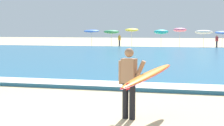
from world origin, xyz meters
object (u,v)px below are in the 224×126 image
beach_umbrella_1 (111,32)px  surfer_with_board (139,78)px  beach_umbrella_4 (180,30)px  beach_umbrella_5 (204,32)px  beach_umbrella_6 (223,33)px  beach_umbrella_0 (92,31)px  beachgoer_near_row_mid (217,41)px  beach_umbrella_2 (132,30)px  beach_umbrella_3 (161,32)px  beachgoer_near_row_left (119,40)px

beach_umbrella_1 → surfer_with_board: bearing=-75.8°
beach_umbrella_1 → beach_umbrella_4: (9.00, 0.32, 0.26)m
surfer_with_board → beach_umbrella_5: bearing=84.9°
surfer_with_board → beach_umbrella_1: beach_umbrella_1 is taller
beach_umbrella_6 → beach_umbrella_0: bearing=-175.3°
beachgoer_near_row_mid → surfer_with_board: bearing=-97.9°
beach_umbrella_2 → beach_umbrella_4: bearing=9.6°
surfer_with_board → beach_umbrella_0: bearing=108.4°
beach_umbrella_3 → beach_umbrella_6: (7.57, 1.02, -0.10)m
beach_umbrella_0 → beachgoer_near_row_left: 4.14m
beach_umbrella_3 → beach_umbrella_4: bearing=24.4°
beach_umbrella_1 → beachgoer_near_row_mid: (13.34, -2.81, -1.05)m
beach_umbrella_5 → beachgoer_near_row_left: (-10.42, 0.05, -1.04)m
beach_umbrella_2 → beachgoer_near_row_left: size_ratio=1.51×
beach_umbrella_2 → beach_umbrella_3: beach_umbrella_2 is taller
beach_umbrella_1 → beachgoer_near_row_left: bearing=-49.6°
beach_umbrella_0 → beachgoer_near_row_mid: beach_umbrella_0 is taller
beach_umbrella_2 → beach_umbrella_1: bearing=166.2°
beach_umbrella_2 → beach_umbrella_4: beach_umbrella_4 is taller
beach_umbrella_5 → beachgoer_near_row_mid: size_ratio=1.40×
beach_umbrella_1 → beachgoer_near_row_mid: size_ratio=1.36×
beach_umbrella_3 → beachgoer_near_row_mid: size_ratio=1.39×
beach_umbrella_0 → beach_umbrella_6: size_ratio=1.10×
beach_umbrella_2 → beach_umbrella_3: (3.80, -0.02, -0.25)m
beach_umbrella_3 → beach_umbrella_4: 2.56m
beach_umbrella_6 → beachgoer_near_row_left: (-12.80, -2.00, -0.96)m
surfer_with_board → beach_umbrella_6: (5.39, 35.43, 0.77)m
surfer_with_board → beach_umbrella_2: 34.96m
beach_umbrella_4 → beach_umbrella_5: (2.87, -2.09, -0.27)m
beach_umbrella_6 → beachgoer_near_row_left: 12.99m
beach_umbrella_2 → beach_umbrella_6: size_ratio=1.17×
beach_umbrella_4 → beachgoer_near_row_mid: 5.51m
beach_umbrella_2 → beachgoer_near_row_mid: size_ratio=1.51×
beach_umbrella_1 → beach_umbrella_4: size_ratio=0.87×
surfer_with_board → beachgoer_near_row_mid: size_ratio=1.77×
beach_umbrella_0 → beach_umbrella_4: beach_umbrella_4 is taller
beach_umbrella_6 → beach_umbrella_2: bearing=-175.0°
beach_umbrella_1 → beach_umbrella_3: (6.69, -0.73, 0.01)m
surfer_with_board → beach_umbrella_1: (-8.87, 35.14, 0.85)m
beach_umbrella_5 → beach_umbrella_6: 3.15m
beachgoer_near_row_left → beach_umbrella_6: bearing=8.9°
beach_umbrella_0 → beach_umbrella_1: size_ratio=1.05×
beach_umbrella_1 → beach_umbrella_3: size_ratio=0.97×
beach_umbrella_5 → beachgoer_near_row_mid: beach_umbrella_5 is taller
beach_umbrella_0 → beach_umbrella_2: (5.35, 0.37, 0.15)m
beach_umbrella_3 → beach_umbrella_5: beach_umbrella_5 is taller
beach_umbrella_4 → beachgoer_near_row_mid: bearing=-35.8°
beach_umbrella_6 → beachgoer_near_row_mid: 3.37m
beachgoer_near_row_mid → beach_umbrella_5: bearing=144.5°
beach_umbrella_5 → beach_umbrella_6: (2.38, 2.05, -0.07)m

